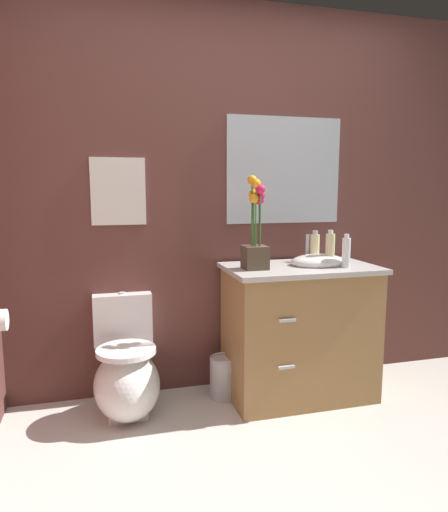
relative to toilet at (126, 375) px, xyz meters
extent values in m
cube|color=brown|center=(0.92, 0.30, 1.01)|extent=(4.46, 0.05, 2.50)
ellipsoid|color=white|center=(0.00, -0.05, -0.04)|extent=(0.38, 0.48, 0.40)
cube|color=white|center=(0.00, 0.00, -0.15)|extent=(0.22, 0.26, 0.18)
cube|color=white|center=(0.00, 0.24, 0.28)|extent=(0.36, 0.13, 0.32)
cylinder|color=white|center=(0.00, -0.07, 0.17)|extent=(0.34, 0.34, 0.03)
cylinder|color=#B7B7BC|center=(0.00, 0.24, 0.44)|extent=(0.04, 0.04, 0.02)
cube|color=#9E7242|center=(1.09, -0.03, 0.17)|extent=(0.90, 0.52, 0.82)
cube|color=#BCB7B2|center=(1.09, -0.03, 0.59)|extent=(0.94, 0.56, 0.03)
ellipsoid|color=white|center=(1.21, -0.03, 0.63)|extent=(0.36, 0.26, 0.10)
cylinder|color=#B7B7BC|center=(1.21, 0.13, 0.70)|extent=(0.02, 0.02, 0.18)
cube|color=#B7B7BC|center=(0.89, -0.30, 0.35)|extent=(0.10, 0.02, 0.02)
cube|color=#B7B7BC|center=(0.89, -0.30, 0.07)|extent=(0.10, 0.02, 0.02)
cube|color=#4C3D2D|center=(0.77, -0.06, 0.68)|extent=(0.14, 0.14, 0.14)
cylinder|color=#386B2D|center=(0.81, -0.05, 0.90)|extent=(0.01, 0.01, 0.30)
sphere|color=#E01E51|center=(0.81, -0.05, 1.05)|extent=(0.06, 0.06, 0.06)
cylinder|color=#386B2D|center=(0.81, -0.03, 0.88)|extent=(0.01, 0.01, 0.27)
sphere|color=#E01E51|center=(0.81, -0.03, 1.02)|extent=(0.06, 0.06, 0.06)
cylinder|color=#386B2D|center=(0.77, -0.03, 0.90)|extent=(0.01, 0.01, 0.31)
sphere|color=orange|center=(0.77, -0.03, 1.06)|extent=(0.06, 0.06, 0.06)
cylinder|color=#386B2D|center=(0.76, -0.05, 0.94)|extent=(0.01, 0.01, 0.39)
sphere|color=orange|center=(0.76, -0.05, 1.14)|extent=(0.06, 0.06, 0.06)
cylinder|color=#386B2D|center=(0.76, -0.07, 0.89)|extent=(0.01, 0.01, 0.28)
sphere|color=orange|center=(0.76, -0.07, 1.03)|extent=(0.06, 0.06, 0.06)
cylinder|color=#386B2D|center=(0.77, -0.07, 0.93)|extent=(0.01, 0.01, 0.37)
sphere|color=orange|center=(0.77, -0.07, 1.12)|extent=(0.06, 0.06, 0.06)
cylinder|color=#386B2D|center=(0.80, -0.08, 0.92)|extent=(0.01, 0.01, 0.34)
sphere|color=#E01E51|center=(0.80, -0.08, 1.08)|extent=(0.06, 0.06, 0.06)
cylinder|color=white|center=(1.33, -0.15, 0.70)|extent=(0.05, 0.05, 0.18)
cylinder|color=silver|center=(1.33, -0.15, 0.80)|extent=(0.03, 0.03, 0.02)
cylinder|color=beige|center=(1.27, -0.06, 0.71)|extent=(0.06, 0.06, 0.20)
cylinder|color=silver|center=(1.27, -0.06, 0.82)|extent=(0.03, 0.03, 0.02)
cylinder|color=beige|center=(1.25, 0.11, 0.70)|extent=(0.06, 0.06, 0.18)
cylinder|color=#B7B7BC|center=(1.25, 0.11, 0.80)|extent=(0.03, 0.03, 0.02)
cylinder|color=#B7B7BC|center=(0.61, 0.06, -0.11)|extent=(0.18, 0.18, 0.26)
torus|color=#B7B7BC|center=(0.61, 0.06, 0.02)|extent=(0.18, 0.18, 0.01)
cube|color=silver|center=(0.00, 0.27, 1.07)|extent=(0.33, 0.01, 0.41)
cube|color=#B2BCC6|center=(1.09, 0.27, 1.21)|extent=(0.80, 0.01, 0.70)
camera|label=1|loc=(-0.12, -2.64, 1.09)|focal=32.30mm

